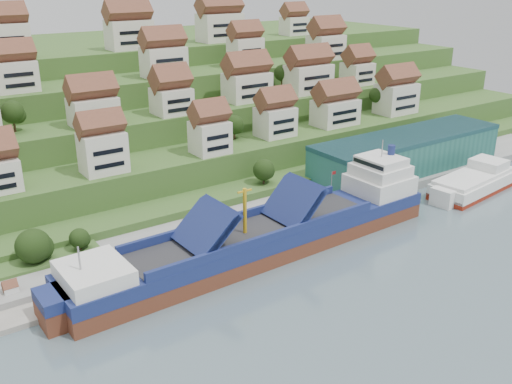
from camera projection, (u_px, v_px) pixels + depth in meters
ground at (297, 247)px, 118.98m from camera, size 300.00×300.00×0.00m
quay at (323, 199)px, 140.67m from camera, size 180.00×14.00×2.20m
hillside at (109, 106)px, 194.48m from camera, size 260.00×128.00×31.00m
hillside_village at (179, 83)px, 159.78m from camera, size 157.51×63.61×29.51m
hillside_trees at (155, 142)px, 138.49m from camera, size 142.54×62.88×29.36m
warehouse at (407, 152)px, 156.93m from camera, size 60.00×15.00×10.00m
flagpole at (332, 185)px, 133.74m from camera, size 1.28×0.16×8.00m
cargo_ship at (271, 236)px, 115.97m from camera, size 82.47×14.82×18.28m
second_ship at (474, 182)px, 148.13m from camera, size 28.61×13.47×8.00m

